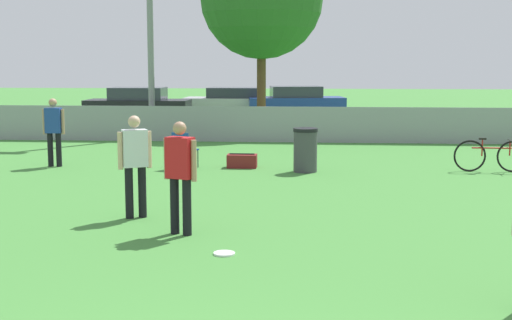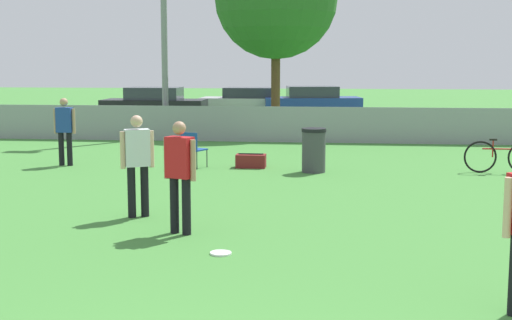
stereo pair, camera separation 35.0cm
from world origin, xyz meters
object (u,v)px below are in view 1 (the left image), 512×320
gear_bag_sideline (242,161)px  player_thrower_red (180,170)px  folding_chair_sideline (183,147)px  spectator_in_blue (54,128)px  trash_bin (305,150)px  bicycle_sideline (491,156)px  parked_car_dark (138,105)px  player_receiver_white (135,160)px  frisbee_disc (224,253)px  parked_car_silver (235,102)px  parked_car_blue (296,102)px

gear_bag_sideline → player_thrower_red: bearing=-92.2°
player_thrower_red → folding_chair_sideline: 6.41m
spectator_in_blue → trash_bin: bearing=174.4°
bicycle_sideline → gear_bag_sideline: bicycle_sideline is taller
folding_chair_sideline → parked_car_dark: (-4.29, 13.10, 0.18)m
player_thrower_red → player_receiver_white: size_ratio=1.00×
spectator_in_blue → frisbee_disc: (4.96, -7.39, -0.91)m
spectator_in_blue → gear_bag_sideline: spectator_in_blue is taller
folding_chair_sideline → parked_car_dark: size_ratio=0.20×
spectator_in_blue → bicycle_sideline: bearing=177.4°
player_thrower_red → parked_car_silver: player_thrower_red is taller
player_receiver_white → bicycle_sideline: 8.68m
frisbee_disc → parked_car_silver: 23.70m
parked_car_blue → parked_car_silver: bearing=164.7°
spectator_in_blue → parked_car_silver: (2.55, 16.18, -0.29)m
bicycle_sideline → trash_bin: bearing=-175.1°
gear_bag_sideline → parked_car_dark: parked_car_dark is taller
player_thrower_red → bicycle_sideline: bearing=69.7°
player_thrower_red → parked_car_blue: (1.16, 22.24, -0.28)m
gear_bag_sideline → parked_car_dark: (-5.63, 12.85, 0.51)m
trash_bin → parked_car_dark: size_ratio=0.23×
trash_bin → gear_bag_sideline: 1.62m
folding_chair_sideline → bicycle_sideline: bearing=-155.9°
player_thrower_red → frisbee_disc: bearing=-30.7°
frisbee_disc → folding_chair_sideline: folding_chair_sideline is taller
trash_bin → bicycle_sideline: bearing=4.1°
spectator_in_blue → parked_car_blue: spectator_in_blue is taller
gear_bag_sideline → parked_car_blue: 15.73m
spectator_in_blue → bicycle_sideline: spectator_in_blue is taller
folding_chair_sideline → gear_bag_sideline: folding_chair_sideline is taller
player_receiver_white → trash_bin: (2.66, 4.98, -0.44)m
gear_bag_sideline → bicycle_sideline: bearing=-2.2°
player_thrower_red → parked_car_dark: bearing=128.4°
player_receiver_white → parked_car_dark: (-4.46, 18.36, -0.27)m
bicycle_sideline → gear_bag_sideline: size_ratio=2.42×
gear_bag_sideline → player_receiver_white: bearing=-102.0°
bicycle_sideline → parked_car_blue: bearing=107.5°
bicycle_sideline → gear_bag_sideline: (-5.69, 0.22, -0.22)m
player_receiver_white → parked_car_blue: (2.08, 21.20, -0.28)m
player_receiver_white → spectator_in_blue: player_receiver_white is taller
frisbee_disc → folding_chair_sideline: 7.57m
player_thrower_red → trash_bin: (1.74, 6.02, -0.44)m
player_thrower_red → trash_bin: size_ratio=1.66×
spectator_in_blue → gear_bag_sideline: bearing=-180.0°
bicycle_sideline → folding_chair_sideline: bearing=-179.0°
gear_bag_sideline → parked_car_blue: bearing=86.7°
frisbee_disc → parked_car_dark: bearing=106.7°
parked_car_silver → gear_bag_sideline: bearing=-82.2°
player_receiver_white → frisbee_disc: bearing=-77.1°
spectator_in_blue → folding_chair_sideline: bearing=176.6°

